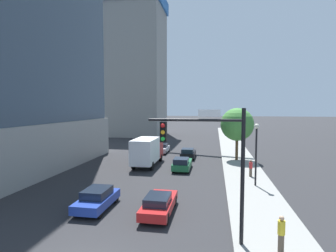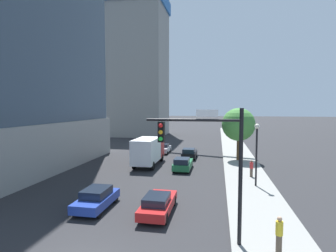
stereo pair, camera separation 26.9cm
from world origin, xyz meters
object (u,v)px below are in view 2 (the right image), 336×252
(car_blue, at_px, (96,198))
(box_truck, at_px, (148,150))
(traffic_light_pole, at_px, (208,152))
(construction_building, at_px, (138,61))
(pedestrian_red_shirt, at_px, (251,168))
(street_lamp, at_px, (257,145))
(car_black, at_px, (189,153))
(pedestrian_yellow_shirt, at_px, (279,234))
(street_tree, at_px, (238,125))
(car_red, at_px, (158,204))
(car_silver, at_px, (163,148))
(car_green, at_px, (183,164))

(car_blue, xyz_separation_m, box_truck, (-0.00, 13.91, 1.13))
(traffic_light_pole, xyz_separation_m, box_truck, (-7.72, 17.33, -2.92))
(construction_building, distance_m, pedestrian_red_shirt, 47.07)
(street_lamp, bearing_deg, car_black, 120.68)
(pedestrian_yellow_shirt, bearing_deg, traffic_light_pole, 172.32)
(car_black, distance_m, pedestrian_red_shirt, 11.40)
(street_tree, xyz_separation_m, car_black, (-6.40, 0.50, -4.03))
(car_blue, height_order, car_red, car_blue)
(street_tree, relative_size, car_silver, 1.67)
(car_blue, distance_m, car_black, 19.68)
(car_green, height_order, pedestrian_yellow_shirt, pedestrian_yellow_shirt)
(street_tree, distance_m, car_blue, 21.95)
(car_blue, bearing_deg, traffic_light_pole, -23.94)
(car_silver, bearing_deg, box_truck, -90.00)
(car_red, xyz_separation_m, pedestrian_red_shirt, (7.11, 10.36, 0.29))
(car_red, distance_m, box_truck, 14.72)
(construction_building, distance_m, street_lamp, 48.66)
(car_blue, distance_m, car_green, 13.08)
(traffic_light_pole, height_order, car_blue, traffic_light_pole)
(car_green, height_order, pedestrian_red_shirt, pedestrian_red_shirt)
(traffic_light_pole, xyz_separation_m, car_blue, (-7.72, 3.43, -4.05))
(pedestrian_yellow_shirt, bearing_deg, car_silver, 112.53)
(car_black, bearing_deg, pedestrian_yellow_shirt, -73.77)
(car_silver, height_order, pedestrian_yellow_shirt, pedestrian_yellow_shirt)
(pedestrian_red_shirt, bearing_deg, street_tree, 94.81)
(car_silver, height_order, box_truck, box_truck)
(street_tree, xyz_separation_m, box_truck, (-10.79, -4.78, -2.91))
(construction_building, distance_m, traffic_light_pole, 56.09)
(box_truck, bearing_deg, pedestrian_red_shirt, -17.56)
(car_red, xyz_separation_m, car_silver, (-4.39, 22.98, -0.00))
(car_green, relative_size, pedestrian_red_shirt, 2.66)
(construction_building, height_order, street_tree, construction_building)
(street_lamp, relative_size, car_red, 1.17)
(car_silver, distance_m, car_green, 11.44)
(traffic_light_pole, bearing_deg, street_tree, 82.10)
(car_red, height_order, car_black, car_black)
(construction_building, relative_size, street_lamp, 7.95)
(car_red, relative_size, pedestrian_yellow_shirt, 2.63)
(car_black, xyz_separation_m, box_truck, (-4.39, -5.27, 1.12))
(car_blue, bearing_deg, street_tree, 60.00)
(pedestrian_yellow_shirt, bearing_deg, car_black, 106.23)
(street_tree, relative_size, pedestrian_red_shirt, 4.10)
(car_silver, bearing_deg, street_tree, -21.28)
(car_blue, relative_size, car_red, 0.89)
(street_tree, xyz_separation_m, car_silver, (-10.79, 4.20, -4.07))
(car_blue, bearing_deg, car_red, -1.23)
(construction_building, height_order, traffic_light_pole, construction_building)
(car_silver, distance_m, car_black, 5.74)
(traffic_light_pole, height_order, street_lamp, traffic_light_pole)
(car_red, distance_m, pedestrian_yellow_shirt, 7.72)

